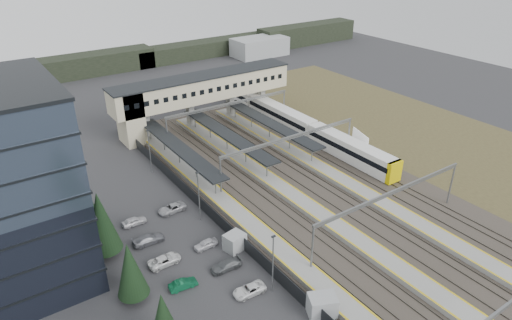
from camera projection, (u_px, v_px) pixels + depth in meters
ground at (284, 235)px, 64.30m from camera, size 220.00×220.00×0.00m
conifer_row at (143, 287)px, 48.16m from camera, size 4.42×49.82×9.50m
car_park at (222, 300)px, 52.29m from camera, size 10.64×44.59×1.29m
lampposts at (231, 224)px, 59.21m from camera, size 0.50×53.25×8.07m
fence at (226, 227)px, 64.23m from camera, size 0.08×90.00×2.00m
relay_cabin_near at (322, 306)px, 50.53m from camera, size 3.75×3.33×2.57m
relay_cabin_far at (235, 242)px, 60.94m from camera, size 2.99×2.65×2.39m
rail_corridor at (312, 198)px, 72.55m from camera, size 34.00×90.00×0.92m
canopies at (227, 134)px, 85.86m from camera, size 23.10×30.00×3.28m
footbridge at (192, 92)px, 95.40m from camera, size 40.40×6.40×11.20m
gantries at (336, 167)px, 69.83m from camera, size 28.40×62.28×7.17m
train at (282, 116)px, 98.98m from camera, size 3.02×63.10×3.80m
billboard at (360, 140)px, 85.19m from camera, size 1.85×5.50×4.81m
scrub_east at (448, 145)px, 90.65m from camera, size 34.00×120.00×0.06m
treeline_far at (165, 56)px, 142.70m from camera, size 170.00×19.00×7.00m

